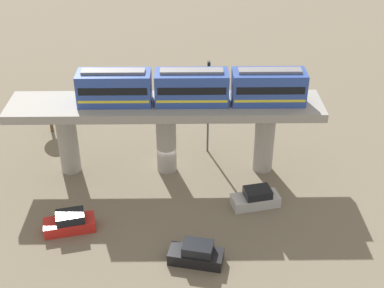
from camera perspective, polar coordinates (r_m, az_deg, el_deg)
The scene contains 8 objects.
ground_plane at distance 52.57m, azimuth -2.68°, elevation -2.72°, with size 120.00×120.00×0.00m, color #706654.
viaduct at distance 49.69m, azimuth -2.84°, elevation 2.63°, with size 5.20×28.85×7.33m.
train at distance 48.18m, azimuth -0.04°, elevation 6.09°, with size 2.64×20.50×3.24m.
parked_car_red at distance 45.90m, azimuth -12.95°, elevation -8.22°, with size 2.71×4.50×1.76m.
parked_car_silver at distance 47.74m, azimuth 6.87°, elevation -5.80°, with size 2.66×4.49×1.76m.
parked_car_black at distance 41.90m, azimuth 0.47°, elevation -11.73°, with size 2.65×4.49×1.76m.
tree_near_viaduct at distance 59.57m, azimuth -15.12°, elevation 3.97°, with size 2.45×2.45×4.40m.
signal_post at distance 52.76m, azimuth 1.75°, elevation 4.34°, with size 0.44×0.28×9.93m.
Camera 1 is at (43.67, 1.90, 29.22)m, focal length 49.80 mm.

